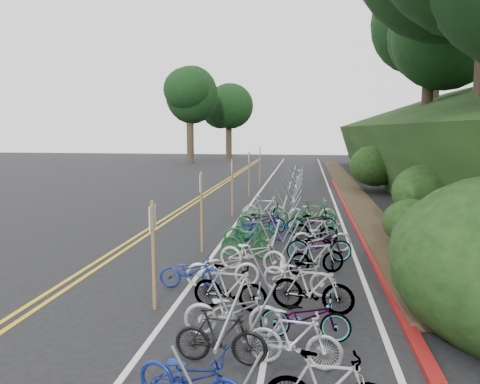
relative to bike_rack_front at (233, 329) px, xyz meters
name	(u,v)px	position (x,y,z in m)	size (l,w,h in m)	color
ground	(120,314)	(-2.69, 2.21, -0.83)	(120.00, 120.00, 0.00)	black
road_markings	(230,220)	(-2.05, 12.31, -0.83)	(7.47, 80.00, 0.01)	gold
red_curb	(350,214)	(3.01, 14.21, -0.78)	(0.25, 28.00, 0.10)	maroon
embankment	(473,150)	(10.27, 21.25, 1.73)	(14.30, 48.14, 9.11)	black
tree_cluster	(409,4)	(7.07, 24.25, 10.43)	(32.25, 53.88, 18.03)	#2D2319
bike_rack_front	(233,329)	(0.00, 0.00, 0.00)	(1.14, 2.70, 1.16)	#959AA4
bike_racks_rest	(290,192)	(0.31, 15.21, 0.02)	(1.14, 23.00, 1.17)	#959AA4
signpost_near	(153,248)	(-2.07, 2.58, 0.49)	(0.08, 0.40, 2.31)	brown
signposts_rest	(242,176)	(-2.09, 16.21, 0.60)	(0.08, 18.40, 2.50)	brown
bike_front	(191,272)	(-1.62, 3.97, -0.44)	(1.52, 0.53, 0.80)	navy
bike_valet	(280,247)	(0.36, 6.33, -0.35)	(3.28, 14.75, 1.07)	navy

